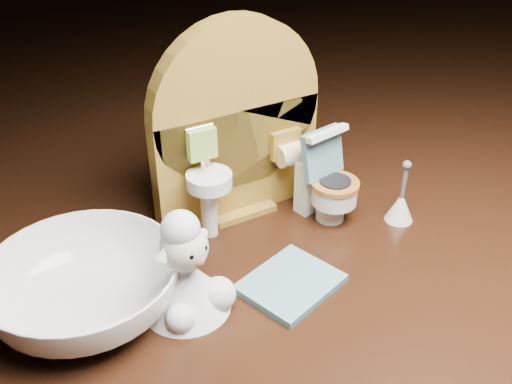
# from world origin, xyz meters

# --- Properties ---
(backdrop_panel) EXTENTS (0.13, 0.05, 0.15)m
(backdrop_panel) POSITION_xyz_m (-0.00, 0.06, 0.07)
(backdrop_panel) COLOR olive
(backdrop_panel) RESTS_ON ground
(toy_toilet) EXTENTS (0.04, 0.05, 0.07)m
(toy_toilet) POSITION_xyz_m (0.05, 0.03, 0.03)
(toy_toilet) COLOR white
(toy_toilet) RESTS_ON ground
(bath_mat) EXTENTS (0.07, 0.06, 0.00)m
(bath_mat) POSITION_xyz_m (-0.01, -0.03, 0.00)
(bath_mat) COLOR #58869A
(bath_mat) RESTS_ON ground
(toilet_brush) EXTENTS (0.02, 0.02, 0.05)m
(toilet_brush) POSITION_xyz_m (0.10, -0.01, 0.01)
(toilet_brush) COLOR white
(toilet_brush) RESTS_ON ground
(plush_lamb) EXTENTS (0.06, 0.06, 0.07)m
(plush_lamb) POSITION_xyz_m (-0.08, -0.02, 0.02)
(plush_lamb) COLOR silver
(plush_lamb) RESTS_ON ground
(ceramic_bowl) EXTENTS (0.14, 0.14, 0.04)m
(ceramic_bowl) POSITION_xyz_m (-0.13, 0.01, 0.02)
(ceramic_bowl) COLOR white
(ceramic_bowl) RESTS_ON ground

